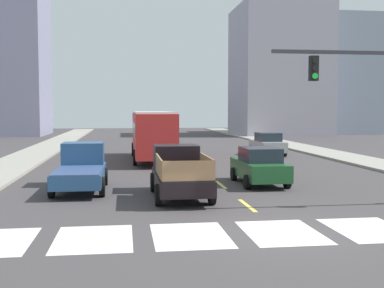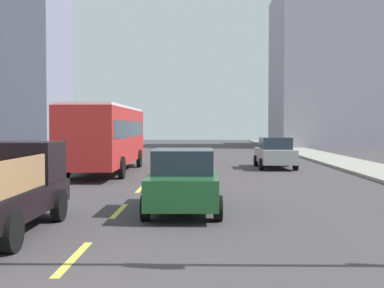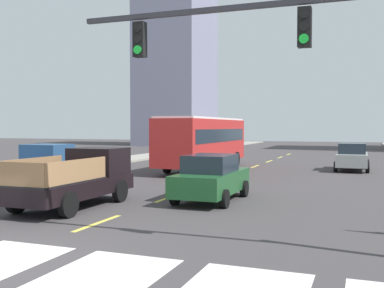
{
  "view_description": "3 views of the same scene",
  "coord_description": "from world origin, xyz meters",
  "px_view_note": "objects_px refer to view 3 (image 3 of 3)",
  "views": [
    {
      "loc": [
        -4.37,
        -13.41,
        3.47
      ],
      "look_at": [
        -1.62,
        6.95,
        2.04
      ],
      "focal_mm": 46.67,
      "sensor_mm": 36.0,
      "label": 1
    },
    {
      "loc": [
        2.27,
        -4.87,
        2.36
      ],
      "look_at": [
        1.93,
        13.91,
        1.68
      ],
      "focal_mm": 47.29,
      "sensor_mm": 36.0,
      "label": 2
    },
    {
      "loc": [
        7.09,
        -7.19,
        2.75
      ],
      "look_at": [
        -0.84,
        13.84,
        1.9
      ],
      "focal_mm": 42.98,
      "sensor_mm": 36.0,
      "label": 3
    }
  ],
  "objects_px": {
    "pickup_stakebed": "(79,179)",
    "traffic_signal_gantry": "(364,54)",
    "city_bus": "(204,139)",
    "sedan_near_right": "(352,157)",
    "pickup_dark": "(29,170)",
    "sedan_mid": "(211,178)"
  },
  "relations": [
    {
      "from": "pickup_stakebed",
      "to": "sedan_near_right",
      "type": "bearing_deg",
      "value": 61.88
    },
    {
      "from": "pickup_stakebed",
      "to": "city_bus",
      "type": "bearing_deg",
      "value": 90.07
    },
    {
      "from": "pickup_stakebed",
      "to": "traffic_signal_gantry",
      "type": "relative_size",
      "value": 0.53
    },
    {
      "from": "city_bus",
      "to": "traffic_signal_gantry",
      "type": "distance_m",
      "value": 20.19
    },
    {
      "from": "pickup_stakebed",
      "to": "pickup_dark",
      "type": "relative_size",
      "value": 1.0
    },
    {
      "from": "sedan_mid",
      "to": "traffic_signal_gantry",
      "type": "height_order",
      "value": "traffic_signal_gantry"
    },
    {
      "from": "pickup_dark",
      "to": "sedan_near_right",
      "type": "height_order",
      "value": "pickup_dark"
    },
    {
      "from": "city_bus",
      "to": "traffic_signal_gantry",
      "type": "bearing_deg",
      "value": -60.9
    },
    {
      "from": "pickup_stakebed",
      "to": "traffic_signal_gantry",
      "type": "height_order",
      "value": "traffic_signal_gantry"
    },
    {
      "from": "pickup_stakebed",
      "to": "sedan_near_right",
      "type": "xyz_separation_m",
      "value": [
        8.59,
        16.86,
        -0.08
      ]
    },
    {
      "from": "pickup_stakebed",
      "to": "sedan_near_right",
      "type": "distance_m",
      "value": 18.92
    },
    {
      "from": "city_bus",
      "to": "sedan_near_right",
      "type": "xyz_separation_m",
      "value": [
        8.88,
        2.76,
        -1.09
      ]
    },
    {
      "from": "pickup_dark",
      "to": "traffic_signal_gantry",
      "type": "bearing_deg",
      "value": -20.9
    },
    {
      "from": "pickup_stakebed",
      "to": "traffic_signal_gantry",
      "type": "distance_m",
      "value": 10.46
    },
    {
      "from": "pickup_stakebed",
      "to": "city_bus",
      "type": "xyz_separation_m",
      "value": [
        -0.29,
        14.1,
        1.02
      ]
    },
    {
      "from": "pickup_dark",
      "to": "traffic_signal_gantry",
      "type": "distance_m",
      "value": 14.9
    },
    {
      "from": "pickup_dark",
      "to": "sedan_near_right",
      "type": "bearing_deg",
      "value": 51.68
    },
    {
      "from": "traffic_signal_gantry",
      "to": "pickup_stakebed",
      "type": "bearing_deg",
      "value": 159.21
    },
    {
      "from": "sedan_mid",
      "to": "traffic_signal_gantry",
      "type": "distance_m",
      "value": 8.72
    },
    {
      "from": "sedan_near_right",
      "to": "traffic_signal_gantry",
      "type": "xyz_separation_m",
      "value": [
        0.69,
        -20.38,
        3.37
      ]
    },
    {
      "from": "city_bus",
      "to": "traffic_signal_gantry",
      "type": "relative_size",
      "value": 1.1
    },
    {
      "from": "pickup_dark",
      "to": "sedan_near_right",
      "type": "distance_m",
      "value": 19.31
    }
  ]
}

